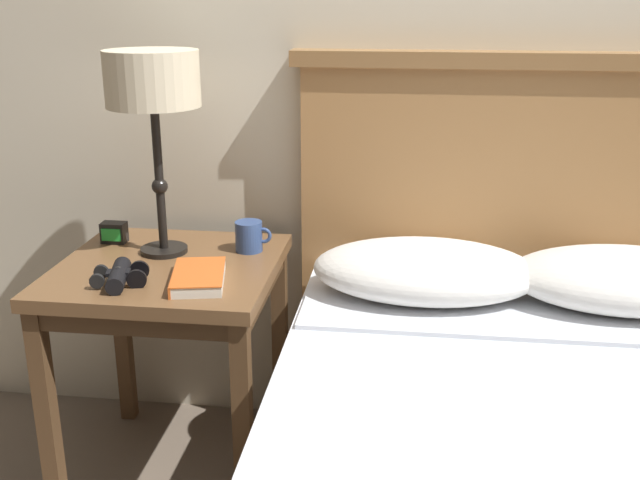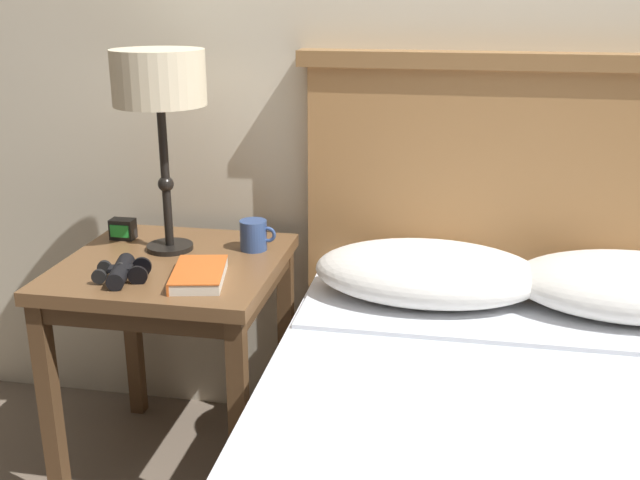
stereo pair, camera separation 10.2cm
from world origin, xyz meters
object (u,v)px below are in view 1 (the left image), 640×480
coffee_mug (249,236)px  alarm_clock (114,233)px  table_lamp (153,87)px  binoculars_pair (119,275)px  book_on_nightstand (198,277)px  nightstand (169,293)px

coffee_mug → alarm_clock: coffee_mug is taller
table_lamp → alarm_clock: bearing=159.5°
table_lamp → binoculars_pair: (-0.03, -0.24, -0.43)m
binoculars_pair → alarm_clock: (-0.14, 0.31, 0.01)m
table_lamp → book_on_nightstand: size_ratio=2.35×
nightstand → coffee_mug: 0.27m
table_lamp → coffee_mug: (0.23, 0.04, -0.41)m
nightstand → binoculars_pair: (-0.07, -0.16, 0.11)m
book_on_nightstand → binoculars_pair: binoculars_pair is taller
binoculars_pair → nightstand: bearing=66.3°
binoculars_pair → alarm_clock: 0.34m
table_lamp → binoculars_pair: size_ratio=3.34×
nightstand → table_lamp: bearing=113.5°
table_lamp → book_on_nightstand: bearing=-53.3°
nightstand → book_on_nightstand: bearing=-46.4°
table_lamp → alarm_clock: size_ratio=7.86×
table_lamp → coffee_mug: 0.48m
coffee_mug → alarm_clock: bearing=176.9°
nightstand → alarm_clock: size_ratio=9.21×
nightstand → alarm_clock: (-0.21, 0.15, 0.12)m
nightstand → alarm_clock: 0.28m
nightstand → book_on_nightstand: 0.20m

